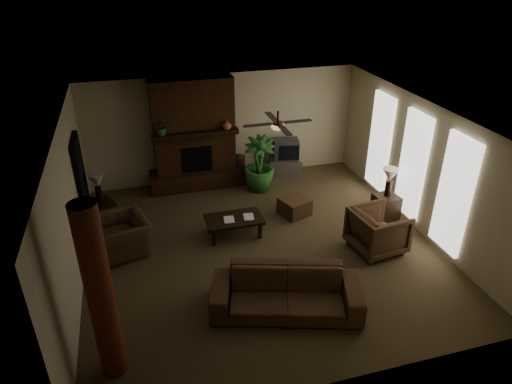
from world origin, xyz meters
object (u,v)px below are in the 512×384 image
object	(u,v)px
log_column	(100,295)
sofa	(287,286)
ottoman	(295,206)
lamp_right	(390,177)
armchair_right	(378,229)
coffee_table	(234,220)
armchair_left	(122,230)
floor_plant	(259,175)
side_table_left	(102,213)
floor_vase	(239,166)
side_table_right	(386,207)
tv_stand	(286,166)
lamp_left	(97,183)

from	to	relation	value
log_column	sofa	distance (m)	3.03
ottoman	lamp_right	bearing A→B (deg)	-17.83
armchair_right	coffee_table	size ratio (longest dim) A/B	0.83
armchair_left	lamp_right	xyz separation A→B (m)	(5.84, -0.23, 0.51)
armchair_right	ottoman	size ratio (longest dim) A/B	1.67
ottoman	floor_plant	bearing A→B (deg)	106.95
side_table_left	floor_vase	bearing A→B (deg)	20.13
floor_vase	coffee_table	bearing A→B (deg)	-105.95
side_table_left	lamp_right	size ratio (longest dim) A/B	0.85
armchair_right	side_table_right	bearing A→B (deg)	-44.51
floor_vase	side_table_right	world-z (taller)	floor_vase
coffee_table	side_table_left	xyz separation A→B (m)	(-2.72, 1.28, -0.10)
side_table_left	sofa	bearing A→B (deg)	-51.09
log_column	side_table_right	size ratio (longest dim) A/B	5.09
tv_stand	lamp_right	distance (m)	3.17
log_column	side_table_left	xyz separation A→B (m)	(-0.20, 4.29, -1.12)
tv_stand	side_table_right	world-z (taller)	side_table_right
side_table_right	floor_vase	bearing A→B (deg)	135.32
tv_stand	floor_plant	bearing A→B (deg)	-130.63
ottoman	side_table_right	world-z (taller)	side_table_right
armchair_left	lamp_right	bearing A→B (deg)	72.40
side_table_left	lamp_right	bearing A→B (deg)	-12.83
armchair_right	side_table_right	distance (m)	1.40
coffee_table	side_table_right	xyz separation A→B (m)	(3.51, -0.21, -0.10)
tv_stand	side_table_right	size ratio (longest dim) A/B	1.55
sofa	side_table_right	distance (m)	3.93
sofa	lamp_right	xyz separation A→B (m)	(3.22, 2.34, 0.51)
armchair_right	lamp_left	size ratio (longest dim) A/B	1.54
floor_vase	lamp_right	bearing A→B (deg)	-43.71
sofa	lamp_right	distance (m)	4.01
sofa	ottoman	world-z (taller)	sofa
side_table_left	log_column	bearing A→B (deg)	-87.33
floor_plant	side_table_right	distance (m)	3.22
floor_plant	lamp_right	size ratio (longest dim) A/B	2.15
side_table_left	side_table_right	distance (m)	6.40
sofa	floor_vase	size ratio (longest dim) A/B	3.27
armchair_left	floor_plant	bearing A→B (deg)	103.21
lamp_right	floor_vase	bearing A→B (deg)	136.29
log_column	side_table_right	world-z (taller)	log_column
floor_plant	lamp_left	world-z (taller)	lamp_left
log_column	tv_stand	size ratio (longest dim) A/B	3.29
armchair_left	lamp_left	distance (m)	1.41
sofa	floor_vase	xyz separation A→B (m)	(0.41, 5.03, -0.06)
coffee_table	armchair_right	bearing A→B (deg)	-26.05
log_column	tv_stand	bearing A→B (deg)	50.58
floor_vase	side_table_left	distance (m)	3.68
sofa	side_table_left	bearing A→B (deg)	146.32
log_column	floor_plant	world-z (taller)	log_column
floor_plant	floor_vase	bearing A→B (deg)	122.61
coffee_table	side_table_left	size ratio (longest dim) A/B	2.18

